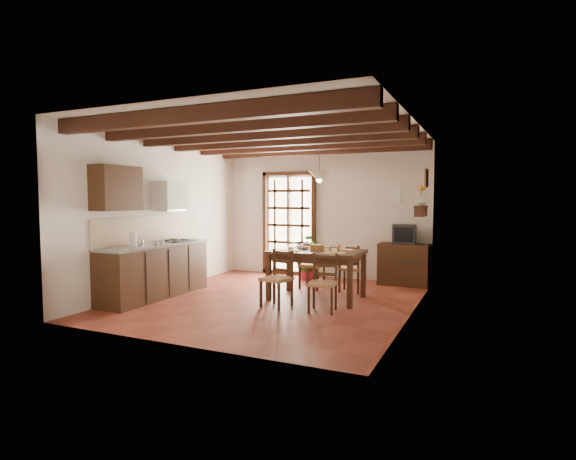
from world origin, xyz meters
The scene contains 25 objects.
ground_plane centered at (0.00, 0.00, 0.00)m, with size 5.00×5.00×0.00m, color maroon.
room_shell centered at (0.00, 0.00, 1.82)m, with size 4.52×5.02×2.81m.
ceiling_beams centered at (0.00, 0.00, 2.69)m, with size 4.50×4.34×0.20m.
french_door centered at (-0.80, 2.45, 1.18)m, with size 1.26×0.11×2.32m.
kitchen_counter centered at (-1.96, -0.60, 0.47)m, with size 0.64×2.25×1.38m.
upper_cabinet centered at (-2.08, -1.30, 1.85)m, with size 0.35×0.80×0.70m, color #331D10.
range_hood centered at (-2.05, -0.05, 1.73)m, with size 0.38×0.60×0.54m.
counter_items centered at (-1.95, -0.51, 0.96)m, with size 0.50×1.43×0.25m.
dining_table centered at (0.63, 0.40, 0.72)m, with size 1.53×1.00×0.82m.
chair_near_left centered at (0.26, -0.38, 0.28)m, with size 0.49×0.47×0.89m.
chair_near_right centered at (1.02, -0.37, 0.27)m, with size 0.45×0.43×0.87m.
chair_far_left centered at (0.24, 1.18, 0.28)m, with size 0.43×0.41×0.90m.
chair_far_right centered at (1.00, 1.19, 0.27)m, with size 0.41×0.39×0.86m.
table_setting centered at (0.63, 0.40, 0.93)m, with size 1.11×0.74×0.10m.
table_bowl centered at (0.36, 0.45, 0.85)m, with size 0.22×0.22×0.05m, color white.
sideboard centered at (1.75, 2.23, 0.41)m, with size 0.96×0.43×0.81m, color #331D10.
crt_tv centered at (1.75, 2.22, 1.00)m, with size 0.47×0.44×0.37m.
fuse_box centered at (1.50, 2.48, 1.75)m, with size 0.25×0.03×0.32m, color white.
plant_pot centered at (-0.20, 2.05, 0.11)m, with size 0.36×0.36×0.22m, color maroon.
potted_plant centered at (-0.20, 2.05, 0.57)m, with size 1.80×1.55×2.01m, color #144C19.
wall_shelf centered at (2.14, 1.60, 1.51)m, with size 0.20×0.42×0.20m.
shelf_vase centered at (2.14, 1.60, 1.65)m, with size 0.15×0.15×0.15m, color #B2BFB2.
shelf_flowers centered at (2.14, 1.60, 1.86)m, with size 0.14×0.14×0.36m.
framed_picture centered at (2.22, 1.60, 2.05)m, with size 0.03×0.32×0.32m.
pendant_lamp centered at (0.63, 0.50, 2.08)m, with size 0.36×0.36×0.84m.
Camera 1 is at (3.26, -6.61, 1.69)m, focal length 28.00 mm.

